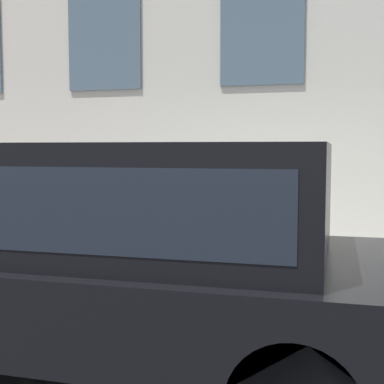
# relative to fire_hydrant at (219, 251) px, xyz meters

# --- Properties ---
(ground_plane) EXTENTS (80.00, 80.00, 0.00)m
(ground_plane) POSITION_rel_fire_hydrant_xyz_m (-0.63, -0.12, -0.56)
(ground_plane) COLOR #2D2D30
(sidewalk) EXTENTS (2.75, 60.00, 0.18)m
(sidewalk) POSITION_rel_fire_hydrant_xyz_m (0.74, -0.12, -0.47)
(sidewalk) COLOR gray
(sidewalk) RESTS_ON ground_plane
(fire_hydrant) EXTENTS (0.37, 0.48, 0.75)m
(fire_hydrant) POSITION_rel_fire_hydrant_xyz_m (0.00, 0.00, 0.00)
(fire_hydrant) COLOR #2D7260
(fire_hydrant) RESTS_ON sidewalk
(person) EXTENTS (0.27, 0.18, 1.12)m
(person) POSITION_rel_fire_hydrant_xyz_m (0.32, 0.66, 0.29)
(person) COLOR navy
(person) RESTS_ON sidewalk
(parked_truck_black_near) EXTENTS (1.96, 5.27, 1.64)m
(parked_truck_black_near) POSITION_rel_fire_hydrant_xyz_m (-1.79, 0.59, 0.39)
(parked_truck_black_near) COLOR black
(parked_truck_black_near) RESTS_ON ground_plane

